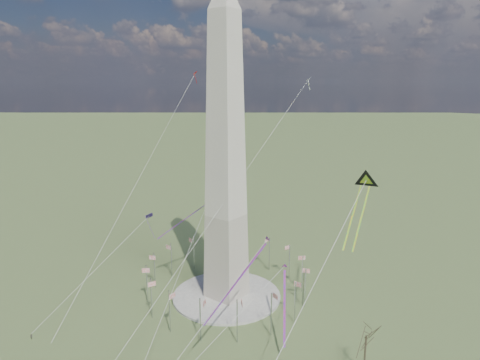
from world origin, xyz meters
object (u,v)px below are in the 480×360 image
Objects in this scene: washington_monument at (226,156)px; person_west at (31,336)px; tree_near at (367,333)px; kite_delta_black at (365,184)px.

washington_monument is 66.90× the size of person_west.
tree_near is 10.41× the size of person_west.
kite_delta_black reaches higher than tree_near.
person_west is at bearing 33.92° from kite_delta_black.
washington_monument is 75.71m from person_west.
tree_near reaches higher than person_west.
washington_monument reaches higher than kite_delta_black.
person_west is 0.07× the size of kite_delta_black.
kite_delta_black reaches higher than person_west.
washington_monument is 6.43× the size of tree_near.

